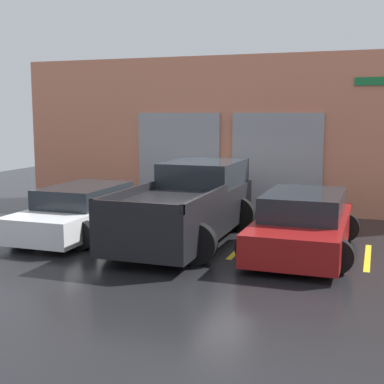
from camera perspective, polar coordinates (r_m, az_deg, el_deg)
ground_plane at (r=13.46m, az=1.02°, el=-4.21°), size 28.00×28.00×0.00m
shophouse_building at (r=16.31m, az=4.65°, el=6.10°), size 14.03×0.68×4.64m
pickup_truck at (r=12.41m, az=-0.35°, el=-1.34°), size 2.50×5.31×1.76m
sedan_white at (r=13.37m, az=-11.55°, el=-1.99°), size 2.16×4.36×1.19m
sedan_side at (r=11.61m, az=11.77°, el=-3.37°), size 2.24×4.32×1.28m
parking_stripe_far_left at (r=14.17m, az=-16.20°, el=-3.89°), size 0.12×2.20×0.01m
parking_stripe_left at (r=12.83m, az=-6.39°, el=-4.87°), size 0.12×2.20×0.01m
parking_stripe_centre at (r=11.96m, az=5.28°, el=-5.84°), size 0.12×2.20×0.01m
parking_stripe_right at (r=11.63m, az=18.23°, el=-6.63°), size 0.12×2.20×0.01m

